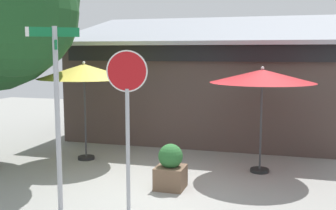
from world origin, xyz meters
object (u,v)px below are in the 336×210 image
Objects in this scene: street_sign_post at (57,102)px; stop_sign at (127,103)px; sidewalk_planter at (170,168)px; patio_umbrella_mustard_left at (84,72)px; patio_umbrella_crimson_center at (262,77)px.

street_sign_post is 1.14× the size of stop_sign.
patio_umbrella_mustard_left is at bearing 149.53° from sidewalk_planter.
patio_umbrella_crimson_center is 3.05m from sidewalk_planter.
stop_sign reaches higher than sidewalk_planter.
patio_umbrella_crimson_center is 2.65× the size of sidewalk_planter.
stop_sign is at bearing -123.01° from patio_umbrella_crimson_center.
patio_umbrella_mustard_left is 4.52m from patio_umbrella_crimson_center.
street_sign_post is 1.26× the size of patio_umbrella_mustard_left.
sidewalk_planter is at bearing -30.47° from patio_umbrella_mustard_left.
patio_umbrella_crimson_center reaches higher than sidewalk_planter.
patio_umbrella_mustard_left is (-2.44, 3.12, 0.35)m from stop_sign.
street_sign_post is 3.46× the size of sidewalk_planter.
patio_umbrella_mustard_left is 1.04× the size of patio_umbrella_crimson_center.
stop_sign is at bearing 11.66° from street_sign_post.
patio_umbrella_mustard_left is at bearing 109.96° from street_sign_post.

